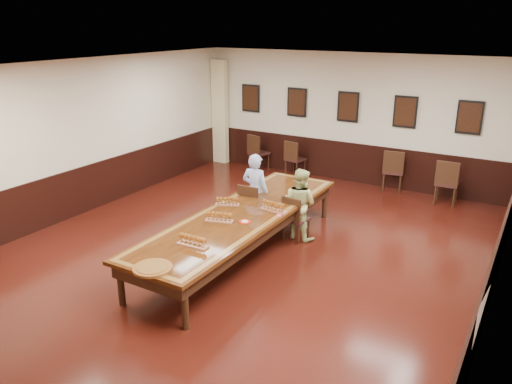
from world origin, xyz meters
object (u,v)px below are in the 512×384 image
Objects in this scene: person_woman at (300,204)px; carved_platter at (153,268)px; chair_man at (253,206)px; conference_table at (241,221)px; spare_chair_c at (394,170)px; chair_woman at (296,217)px; spare_chair_b at (295,158)px; spare_chair_a at (259,152)px; person_man at (255,191)px; spare_chair_d at (447,182)px.

person_woman is 3.50m from carved_platter.
carved_platter is (0.45, -3.36, 0.30)m from chair_man.
conference_table is (-0.57, -1.13, -0.07)m from person_woman.
person_woman reaches higher than spare_chair_c.
chair_woman is 0.92× the size of spare_chair_b.
spare_chair_b is (1.12, -0.00, -0.02)m from spare_chair_a.
chair_man is at bearing 131.86° from spare_chair_a.
chair_man reaches higher than chair_woman.
chair_woman is at bearing 81.61° from carved_platter.
person_woman is at bearing 69.79° from spare_chair_c.
person_man is at bearing 8.23° from person_woman.
spare_chair_a is at bearing 9.42° from spare_chair_b.
spare_chair_a is 4.12m from person_man.
conference_table is (2.41, -4.72, 0.12)m from spare_chair_a.
spare_chair_d is 4.49m from person_man.
spare_chair_d is 3.92m from person_woman.
spare_chair_b is at bearing 100.86° from carved_platter.
spare_chair_a is at bearing -7.47° from spare_chair_c.
spare_chair_c is at bearing -92.59° from chair_woman.
person_woman is at bearing 126.93° from spare_chair_b.
person_woman is at bearing 56.28° from spare_chair_d.
chair_man is at bearing 110.60° from conference_table.
person_woman is (1.86, -3.58, 0.21)m from spare_chair_b.
chair_woman is at bearing 172.38° from person_man.
spare_chair_b is at bearing -54.92° from chair_woman.
chair_man is 4.15m from spare_chair_c.
chair_woman is at bearing 56.79° from spare_chair_d.
person_man reaches higher than conference_table.
chair_woman is 4.00m from spare_chair_d.
spare_chair_b is (-0.90, 3.68, -0.00)m from chair_man.
spare_chair_c is 4.06m from person_man.
person_woman is at bearing -176.14° from chair_man.
conference_table is at bearing 107.09° from person_man.
chair_woman is 4.72m from spare_chair_a.
person_man is 0.97m from person_woman.
spare_chair_b reaches higher than chair_woman.
chair_man is 1.50× the size of carved_platter.
spare_chair_d reaches higher than spare_chair_b.
chair_woman is at bearing 61.94° from conference_table.
person_woman is 2.16× the size of carved_platter.
chair_woman is at bearing 69.85° from spare_chair_c.
person_woman is at bearing -90.00° from chair_woman.
person_man is 1.11× the size of person_woman.
spare_chair_a is at bearing -62.61° from person_man.
spare_chair_d is at bearing -133.65° from person_man.
carved_platter is at bearing 89.98° from person_woman.
conference_table is 7.94× the size of carved_platter.
spare_chair_a reaches higher than chair_woman.
spare_chair_b is at bearing -6.05° from spare_chair_d.
chair_woman is 3.42m from carved_platter.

